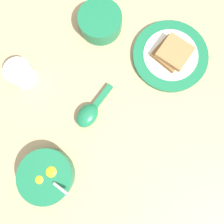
# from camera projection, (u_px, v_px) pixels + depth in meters

# --- Properties ---
(ground_plane) EXTENTS (3.00, 3.00, 0.00)m
(ground_plane) POSITION_uv_depth(u_px,v_px,m) (103.00, 90.00, 0.65)
(ground_plane) COLOR tan
(egg_bowl) EXTENTS (0.15, 0.15, 0.07)m
(egg_bowl) POSITION_uv_depth(u_px,v_px,m) (46.00, 176.00, 0.59)
(egg_bowl) COLOR #196B42
(egg_bowl) RESTS_ON ground_plane
(toast_plate) EXTENTS (0.23, 0.23, 0.02)m
(toast_plate) POSITION_uv_depth(u_px,v_px,m) (170.00, 56.00, 0.66)
(toast_plate) COLOR #196B42
(toast_plate) RESTS_ON ground_plane
(toast_sandwich) EXTENTS (0.12, 0.12, 0.03)m
(toast_sandwich) POSITION_uv_depth(u_px,v_px,m) (173.00, 53.00, 0.64)
(toast_sandwich) COLOR brown
(toast_sandwich) RESTS_ON toast_plate
(soup_spoon) EXTENTS (0.09, 0.15, 0.03)m
(soup_spoon) POSITION_uv_depth(u_px,v_px,m) (89.00, 113.00, 0.63)
(soup_spoon) COLOR #196B42
(soup_spoon) RESTS_ON ground_plane
(congee_bowl) EXTENTS (0.13, 0.13, 0.05)m
(congee_bowl) POSITION_uv_depth(u_px,v_px,m) (100.00, 21.00, 0.66)
(congee_bowl) COLOR #196B42
(congee_bowl) RESTS_ON ground_plane
(drinking_cup) EXTENTS (0.08, 0.08, 0.06)m
(drinking_cup) POSITION_uv_depth(u_px,v_px,m) (21.00, 73.00, 0.63)
(drinking_cup) COLOR silver
(drinking_cup) RESTS_ON ground_plane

